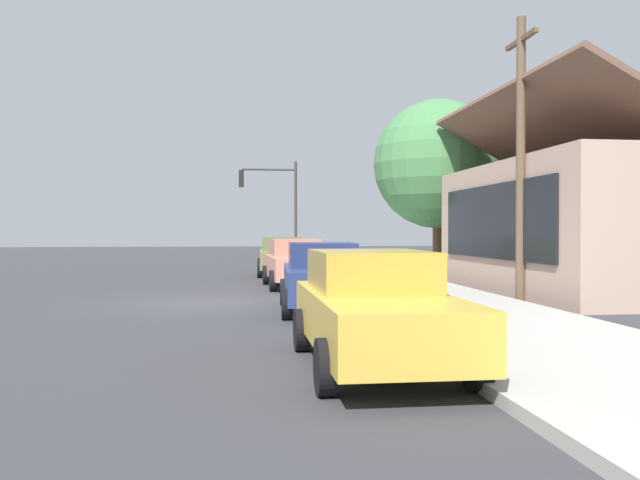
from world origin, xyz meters
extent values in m
plane|color=#38383D|center=(0.00, 0.00, 0.00)|extent=(120.00, 120.00, 0.00)
cube|color=#B2AFA8|center=(0.00, 5.60, 0.08)|extent=(60.00, 4.20, 0.16)
cube|color=olive|center=(-10.28, 2.67, 0.68)|extent=(4.84, 2.04, 0.70)
cube|color=#61683C|center=(-10.76, 2.69, 1.31)|extent=(2.35, 1.73, 0.56)
cylinder|color=black|center=(-8.77, 3.55, 0.33)|extent=(0.67, 0.24, 0.66)
cylinder|color=black|center=(-8.83, 1.68, 0.33)|extent=(0.67, 0.24, 0.66)
cylinder|color=black|center=(-11.73, 3.66, 0.33)|extent=(0.67, 0.24, 0.66)
cylinder|color=black|center=(-11.79, 1.79, 0.33)|extent=(0.67, 0.24, 0.66)
cube|color=#EA8C75|center=(-4.33, 2.69, 0.68)|extent=(4.38, 1.89, 0.70)
cube|color=tan|center=(-4.76, 2.68, 1.31)|extent=(2.13, 1.60, 0.56)
cylinder|color=black|center=(-3.02, 3.61, 0.33)|extent=(0.67, 0.24, 0.66)
cylinder|color=black|center=(-2.96, 1.87, 0.33)|extent=(0.67, 0.24, 0.66)
cylinder|color=black|center=(-5.70, 3.52, 0.33)|extent=(0.67, 0.24, 0.66)
cylinder|color=black|center=(-5.64, 1.78, 0.33)|extent=(0.67, 0.24, 0.66)
cube|color=navy|center=(2.13, 2.74, 0.68)|extent=(4.48, 1.97, 0.70)
cube|color=navy|center=(1.69, 2.76, 1.31)|extent=(2.19, 1.64, 0.56)
cylinder|color=black|center=(3.54, 3.53, 0.33)|extent=(0.67, 0.26, 0.66)
cylinder|color=black|center=(3.44, 1.80, 0.33)|extent=(0.67, 0.26, 0.66)
cylinder|color=black|center=(0.82, 3.68, 0.33)|extent=(0.67, 0.26, 0.66)
cylinder|color=black|center=(0.72, 1.95, 0.33)|extent=(0.67, 0.26, 0.66)
cube|color=gold|center=(8.42, 2.64, 0.68)|extent=(4.50, 1.79, 0.70)
cube|color=gold|center=(7.98, 2.64, 1.31)|extent=(2.16, 1.57, 0.56)
cylinder|color=black|center=(9.82, 3.52, 0.33)|extent=(0.66, 0.22, 0.66)
cylinder|color=black|center=(9.82, 1.75, 0.33)|extent=(0.66, 0.22, 0.66)
cylinder|color=black|center=(7.03, 3.53, 0.33)|extent=(0.66, 0.22, 0.66)
cylinder|color=black|center=(7.03, 1.75, 0.33)|extent=(0.66, 0.22, 0.66)
cube|color=tan|center=(-1.41, 12.00, 1.95)|extent=(9.87, 7.40, 3.90)
cube|color=black|center=(-1.41, 8.26, 2.14)|extent=(7.89, 0.08, 2.18)
cube|color=brown|center=(-1.41, 10.15, 4.88)|extent=(10.47, 3.99, 2.22)
cylinder|color=brown|center=(-9.12, 9.04, 1.58)|extent=(0.44, 0.44, 3.16)
sphere|color=#47844C|center=(-9.12, 9.04, 4.62)|extent=(5.32, 5.32, 5.32)
cylinder|color=#383833|center=(-14.34, 3.60, 2.60)|extent=(0.14, 0.14, 5.20)
cylinder|color=#383833|center=(-14.34, 2.30, 4.80)|extent=(0.10, 2.60, 0.10)
cube|color=black|center=(-14.34, 1.00, 4.35)|extent=(0.28, 0.24, 0.80)
sphere|color=red|center=(-14.49, 1.00, 4.61)|extent=(0.16, 0.16, 0.16)
sphere|color=yellow|center=(-14.49, 1.00, 4.35)|extent=(0.16, 0.16, 0.16)
sphere|color=green|center=(-14.49, 1.00, 4.09)|extent=(0.16, 0.16, 0.16)
cylinder|color=brown|center=(0.66, 8.20, 3.75)|extent=(0.24, 0.24, 7.50)
cube|color=brown|center=(0.66, 8.20, 6.90)|extent=(1.80, 0.12, 0.12)
cylinder|color=red|center=(-3.40, 4.20, 0.44)|extent=(0.22, 0.22, 0.55)
sphere|color=red|center=(-3.40, 4.20, 0.78)|extent=(0.18, 0.18, 0.18)
camera|label=1|loc=(17.15, 0.74, 1.88)|focal=36.81mm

